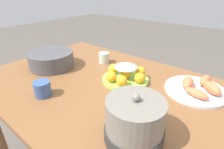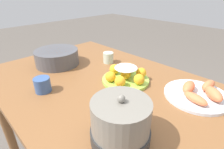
# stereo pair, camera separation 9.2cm
# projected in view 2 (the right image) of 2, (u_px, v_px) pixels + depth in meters

# --- Properties ---
(dining_table) EXTENTS (1.27, 0.89, 0.77)m
(dining_table) POSITION_uv_depth(u_px,v_px,m) (99.00, 98.00, 0.99)
(dining_table) COLOR brown
(dining_table) RESTS_ON ground_plane
(cake_plate) EXTENTS (0.25, 0.25, 0.09)m
(cake_plate) POSITION_uv_depth(u_px,v_px,m) (126.00, 76.00, 0.92)
(cake_plate) COLOR #99CC4C
(cake_plate) RESTS_ON dining_table
(serving_bowl) EXTENTS (0.27, 0.27, 0.10)m
(serving_bowl) POSITION_uv_depth(u_px,v_px,m) (57.00, 57.00, 1.12)
(serving_bowl) COLOR #4C4C51
(serving_bowl) RESTS_ON dining_table
(sauce_bowl) EXTENTS (0.09, 0.09, 0.03)m
(sauce_bowl) POSITION_uv_depth(u_px,v_px,m) (130.00, 101.00, 0.75)
(sauce_bowl) COLOR silver
(sauce_bowl) RESTS_ON dining_table
(seafood_platter) EXTENTS (0.29, 0.29, 0.06)m
(seafood_platter) POSITION_uv_depth(u_px,v_px,m) (198.00, 93.00, 0.80)
(seafood_platter) COLOR silver
(seafood_platter) RESTS_ON dining_table
(cup_near) EXTENTS (0.07, 0.07, 0.07)m
(cup_near) POSITION_uv_depth(u_px,v_px,m) (108.00, 58.00, 1.16)
(cup_near) COLOR beige
(cup_near) RESTS_ON dining_table
(cup_far) EXTENTS (0.08, 0.08, 0.07)m
(cup_far) POSITION_uv_depth(u_px,v_px,m) (42.00, 85.00, 0.83)
(cup_far) COLOR #38568E
(cup_far) RESTS_ON dining_table
(warming_pot) EXTENTS (0.20, 0.20, 0.18)m
(warming_pot) POSITION_uv_depth(u_px,v_px,m) (121.00, 122.00, 0.55)
(warming_pot) COLOR #2D2D2D
(warming_pot) RESTS_ON dining_table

